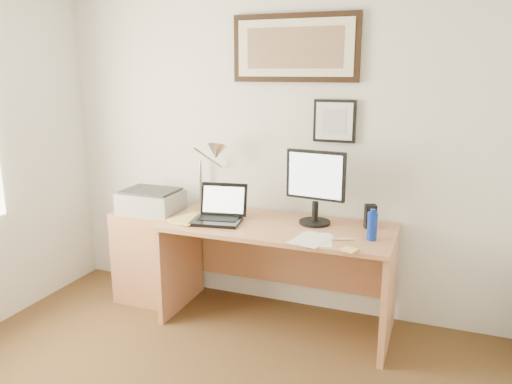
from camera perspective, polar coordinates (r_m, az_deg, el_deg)
The scene contains 17 objects.
wall_back at distance 3.76m, azimuth 2.19°, elevation 5.34°, with size 3.50×0.02×2.50m, color silver.
side_cabinet at distance 4.09m, azimuth -11.81°, elevation -7.07°, with size 0.50×0.40×0.73m, color #B06F49.
water_bottle at distance 3.24m, azimuth 13.13°, elevation -3.82°, with size 0.06×0.06×0.18m, color #0B2698.
bottle_cap at distance 3.21m, azimuth 13.23°, elevation -2.10°, with size 0.03×0.03×0.02m, color #0B2698.
speaker at distance 3.48m, azimuth 12.93°, elevation -2.72°, with size 0.07×0.06×0.16m, color black.
paper_sheet_a at distance 3.21m, azimuth 6.89°, elevation -5.40°, with size 0.19×0.28×0.00m, color white.
paper_sheet_b at distance 3.20m, azimuth 6.30°, elevation -5.38°, with size 0.20×0.29×0.00m, color white.
sticky_pad at distance 3.04m, azimuth 10.60°, elevation -6.50°, with size 0.09×0.09×0.01m, color #F0D872.
marker_pen at distance 3.22m, azimuth 9.87°, elevation -5.31°, with size 0.02×0.02×0.14m, color white.
book at distance 3.68m, azimuth -8.66°, elevation -2.78°, with size 0.21×0.28×0.02m, color tan.
desk at distance 3.63m, azimuth 2.88°, elevation -6.96°, with size 1.60×0.70×0.75m.
laptop at distance 3.56m, azimuth -4.24°, elevation -2.45°, with size 0.37×0.34×0.26m.
lcd_monitor at distance 3.45m, azimuth 6.81°, elevation 0.95°, with size 0.42×0.22×0.52m.
printer at distance 3.93m, azimuth -11.89°, elevation -1.01°, with size 0.44×0.34×0.18m.
desk_lamp at distance 3.74m, azimuth -4.71°, elevation 4.31°, with size 0.29×0.27×0.53m.
picture_large at distance 3.65m, azimuth 4.46°, elevation 16.09°, with size 0.92×0.04×0.47m.
picture_small at distance 3.59m, azimuth 8.96°, elevation 8.01°, with size 0.30×0.03×0.30m.
Camera 1 is at (1.19, -1.52, 1.79)m, focal length 35.00 mm.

